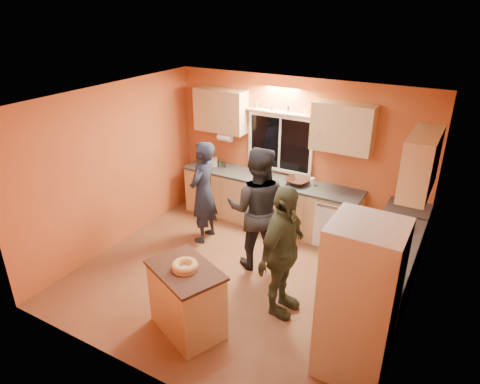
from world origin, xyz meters
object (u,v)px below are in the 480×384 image
Objects in this scene: island at (187,299)px; person_center at (257,209)px; person_left at (203,192)px; person_right at (282,253)px; refrigerator at (359,301)px.

person_center is at bearing 110.59° from island.
person_right is (1.88, -1.05, 0.03)m from person_left.
refrigerator is at bearing 125.75° from person_center.
person_center reaches higher than island.
person_left is at bearing 141.61° from island.
person_right is at bearing 114.13° from person_center.
person_right is (0.83, 0.87, 0.44)m from island.
person_left is (-2.95, 1.52, -0.04)m from refrigerator.
refrigerator is 1.05× the size of person_left.
island is 2.22m from person_left.
refrigerator is 2.24m from person_center.
person_right is (0.76, -0.80, -0.06)m from person_center.
person_center is (0.07, 1.67, 0.49)m from island.
person_right is (-1.08, 0.48, -0.02)m from refrigerator.
person_left is at bearing -32.14° from person_center.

